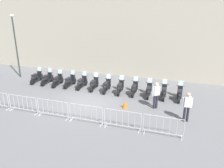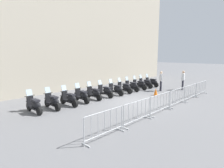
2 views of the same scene
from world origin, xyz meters
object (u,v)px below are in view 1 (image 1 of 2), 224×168
object	(u,v)px
motorcycle_2	(57,80)
motorcycle_3	(69,81)
motorcycle_6	(106,86)
barrier_segment_1	(23,104)
barrier_segment_4	(122,120)
barrier_segment_3	(86,114)
street_lamp	(15,40)
officer_mid_plaza	(187,105)
motorcycle_4	(82,83)
motorcycle_11	(180,94)
motorcycle_0	(36,78)
barrier_segment_2	(53,109)
motorcycle_1	(47,79)
motorcycle_7	(120,88)
motorcycle_9	(149,91)
motorcycle_5	(94,84)
officer_near_row_end	(156,94)
motorcycle_10	(164,92)
motorcycle_8	(134,89)
traffic_cone	(125,104)
barrier_segment_5	(163,127)

from	to	relation	value
motorcycle_2	motorcycle_3	bearing A→B (deg)	4.25
motorcycle_6	barrier_segment_1	xyz separation A→B (m)	(-3.86, -4.66, 0.07)
barrier_segment_4	barrier_segment_3	bearing A→B (deg)	177.78
street_lamp	barrier_segment_3	bearing A→B (deg)	-34.23
street_lamp	officer_mid_plaza	bearing A→B (deg)	-17.21
motorcycle_4	motorcycle_11	size ratio (longest dim) A/B	1.00
motorcycle_0	barrier_segment_2	size ratio (longest dim) A/B	0.86
motorcycle_1	barrier_segment_2	size ratio (longest dim) A/B	0.86
motorcycle_1	officer_mid_plaza	bearing A→B (deg)	-17.19
motorcycle_7	officer_mid_plaza	xyz separation A→B (m)	(4.59, -3.07, 0.53)
motorcycle_11	barrier_segment_3	bearing A→B (deg)	-136.73
motorcycle_9	barrier_segment_3	world-z (taller)	motorcycle_9
motorcycle_0	street_lamp	xyz separation A→B (m)	(-2.40, 1.01, 2.90)
barrier_segment_1	motorcycle_0	bearing A→B (deg)	116.64
motorcycle_5	motorcycle_7	size ratio (longest dim) A/B	1.00
motorcycle_3	officer_mid_plaza	size ratio (longest dim) A/B	1.00
barrier_segment_1	officer_near_row_end	xyz separation A→B (m)	(7.70, 2.78, 0.46)
motorcycle_6	motorcycle_10	size ratio (longest dim) A/B	1.00
motorcycle_10	barrier_segment_2	bearing A→B (deg)	-142.21
motorcycle_8	officer_mid_plaza	bearing A→B (deg)	-41.32
street_lamp	barrier_segment_2	bearing A→B (deg)	-41.08
motorcycle_7	traffic_cone	bearing A→B (deg)	-68.82
motorcycle_8	street_lamp	world-z (taller)	street_lamp
motorcycle_10	officer_near_row_end	world-z (taller)	officer_near_row_end
motorcycle_1	motorcycle_3	bearing A→B (deg)	-1.74
motorcycle_2	motorcycle_8	size ratio (longest dim) A/B	1.00
motorcycle_7	street_lamp	xyz separation A→B (m)	(-9.84, 1.40, 2.90)
motorcycle_3	motorcycle_9	size ratio (longest dim) A/B	1.00
traffic_cone	street_lamp	bearing A→B (deg)	160.64
barrier_segment_4	motorcycle_11	bearing A→B (deg)	58.75
motorcycle_6	motorcycle_9	world-z (taller)	same
motorcycle_3	motorcycle_10	bearing A→B (deg)	-2.27
motorcycle_10	barrier_segment_3	xyz separation A→B (m)	(-3.94, -4.76, 0.07)
motorcycle_3	motorcycle_9	world-z (taller)	same
motorcycle_10	officer_near_row_end	xyz separation A→B (m)	(-0.42, -1.81, 0.53)
barrier_segment_5	motorcycle_7	bearing A→B (deg)	124.80
traffic_cone	motorcycle_0	bearing A→B (deg)	161.65
barrier_segment_1	motorcycle_11	bearing A→B (deg)	26.31
motorcycle_0	motorcycle_4	size ratio (longest dim) A/B	1.00
officer_near_row_end	traffic_cone	distance (m)	2.06
motorcycle_11	barrier_segment_5	xyz separation A→B (m)	(-0.81, -4.86, 0.07)
motorcycle_5	traffic_cone	distance (m)	3.98
motorcycle_2	barrier_segment_1	bearing A→B (deg)	-85.30
motorcycle_9	motorcycle_1	bearing A→B (deg)	177.42
motorcycle_3	officer_near_row_end	bearing A→B (deg)	-16.66
barrier_segment_2	street_lamp	distance (m)	9.72
motorcycle_7	motorcycle_9	xyz separation A→B (m)	(2.13, -0.06, 0.00)
motorcycle_2	traffic_cone	distance (m)	6.75
motorcycle_2	barrier_segment_2	bearing A→B (deg)	-63.04
motorcycle_1	motorcycle_5	xyz separation A→B (m)	(4.26, -0.16, 0.00)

